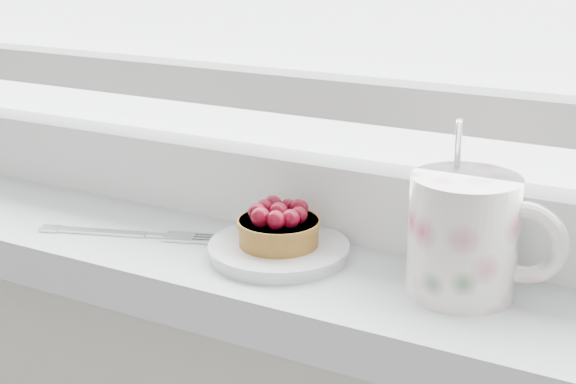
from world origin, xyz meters
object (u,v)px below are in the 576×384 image
Objects in this scene: fork at (131,234)px; floral_mug at (467,234)px; saucer at (279,250)px; raspberry_tart at (279,226)px.

floral_mug is at bearing 5.16° from fork.
saucer is 0.70× the size of fork.
floral_mug is at bearing 2.13° from raspberry_tart.
fork is at bearing -174.84° from floral_mug.
raspberry_tart reaches higher than fork.
raspberry_tart reaches higher than saucer.
saucer is at bearing 55.44° from raspberry_tart.
saucer reaches higher than fork.
saucer is at bearing 8.55° from fork.
floral_mug reaches higher than raspberry_tart.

